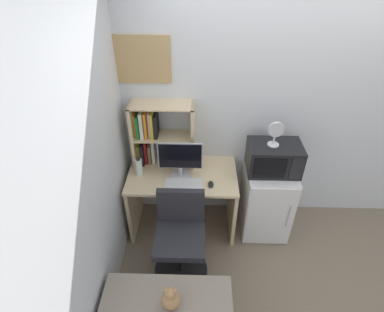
% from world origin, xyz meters
% --- Properties ---
extents(wall_back, '(6.40, 0.04, 2.60)m').
position_xyz_m(wall_back, '(0.40, 0.02, 1.30)').
color(wall_back, silver).
rests_on(wall_back, ground_plane).
extents(wall_left, '(0.04, 4.40, 2.60)m').
position_xyz_m(wall_left, '(-1.62, -1.60, 1.30)').
color(wall_left, silver).
rests_on(wall_left, ground_plane).
extents(desk, '(1.11, 0.65, 0.75)m').
position_xyz_m(desk, '(-0.99, -0.32, 0.51)').
color(desk, beige).
rests_on(desk, ground_plane).
extents(hutch_bookshelf, '(0.63, 0.26, 0.69)m').
position_xyz_m(hutch_bookshelf, '(-1.28, -0.12, 1.11)').
color(hutch_bookshelf, beige).
rests_on(hutch_bookshelf, desk).
extents(monitor, '(0.44, 0.20, 0.40)m').
position_xyz_m(monitor, '(-1.01, -0.36, 0.97)').
color(monitor, '#B7B7BC').
rests_on(monitor, desk).
extents(keyboard, '(0.37, 0.16, 0.02)m').
position_xyz_m(keyboard, '(-0.97, -0.49, 0.76)').
color(keyboard, silver).
rests_on(keyboard, desk).
extents(computer_mouse, '(0.05, 0.10, 0.04)m').
position_xyz_m(computer_mouse, '(-0.71, -0.50, 0.77)').
color(computer_mouse, black).
rests_on(computer_mouse, desk).
extents(water_bottle, '(0.07, 0.07, 0.20)m').
position_xyz_m(water_bottle, '(-1.43, -0.34, 0.85)').
color(water_bottle, silver).
rests_on(water_bottle, desk).
extents(mini_fridge, '(0.49, 0.56, 0.82)m').
position_xyz_m(mini_fridge, '(-0.09, -0.31, 0.41)').
color(mini_fridge, white).
rests_on(mini_fridge, ground_plane).
extents(microwave, '(0.51, 0.35, 0.30)m').
position_xyz_m(microwave, '(-0.09, -0.31, 0.97)').
color(microwave, black).
rests_on(microwave, mini_fridge).
extents(desk_fan, '(0.15, 0.11, 0.25)m').
position_xyz_m(desk_fan, '(-0.12, -0.32, 1.26)').
color(desk_fan, silver).
rests_on(desk_fan, microwave).
extents(desk_chair, '(0.52, 0.52, 0.90)m').
position_xyz_m(desk_chair, '(-0.99, -0.89, 0.40)').
color(desk_chair, black).
rests_on(desk_chair, ground_plane).
extents(teddy_bear, '(0.14, 0.14, 0.21)m').
position_xyz_m(teddy_bear, '(-1.02, -1.53, 0.54)').
color(teddy_bear, '#AD7F51').
rests_on(teddy_bear, bed).
extents(wall_corkboard, '(0.59, 0.02, 0.44)m').
position_xyz_m(wall_corkboard, '(-1.39, -0.01, 1.82)').
color(wall_corkboard, tan).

